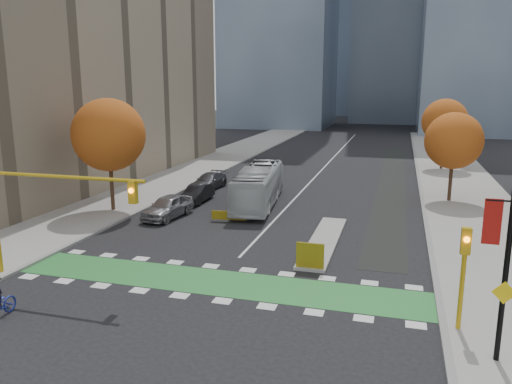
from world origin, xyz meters
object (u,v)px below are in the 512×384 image
Objects in this scene: hazard_board at (310,255)px; parked_car_c at (209,181)px; tree_east_far at (445,121)px; bus at (259,186)px; tree_west at (109,135)px; parked_car_b at (197,194)px; parked_car_a at (168,207)px; traffic_signal_west at (38,198)px; tree_east_near at (454,141)px; traffic_signal_east at (464,264)px; banner_lamppost at (510,232)px.

hazard_board is 21.13m from parked_car_c.
bus is at bearing -124.84° from tree_east_far.
tree_west is 1.99× the size of parked_car_b.
tree_west is at bearing -179.24° from parked_car_a.
traffic_signal_west is 12.42m from parked_car_a.
bus is (-6.25, 12.61, 0.71)m from hazard_board.
tree_east_near reaches higher than traffic_signal_east.
parked_car_b is 5.10m from parked_car_c.
banner_lamppost reaches higher than tree_west.
traffic_signal_west is at bearing -92.08° from parked_car_b.
tree_east_near is 1.50× the size of parked_car_c.
tree_west is (-16.00, 7.80, 4.82)m from hazard_board.
parked_car_b is at bearing 136.20° from traffic_signal_east.
parked_car_a is (0.61, 11.98, -3.23)m from traffic_signal_west.
tree_east_far reaches higher than parked_car_a.
traffic_signal_west is (-11.93, -4.71, 3.23)m from hazard_board.
tree_west is 27.63m from banner_lamppost.
tree_east_near is at bearing 65.80° from hazard_board.
traffic_signal_east is at bearing -92.97° from tree_east_far.
banner_lamppost is 1.76× the size of parked_car_a.
hazard_board is at bearing -49.19° from parked_car_c.
tree_east_near is 16.01m from tree_east_far.
parked_car_a is at bearing 146.09° from traffic_signal_east.
hazard_board is at bearing -47.22° from parked_car_b.
hazard_board is 13.45m from parked_car_a.
tree_east_near is (24.00, 10.00, -0.75)m from tree_west.
tree_west is 1.75× the size of parked_car_a.
banner_lamppost is (-1.00, -40.50, -0.63)m from tree_east_far.
tree_east_far is 1.62× the size of parked_car_c.
tree_east_near is 30.08m from traffic_signal_west.
tree_east_near is 0.65× the size of bus.
banner_lamppost is at bearing -45.03° from parked_car_b.
tree_east_near reaches higher than parked_car_b.
parked_car_b is (4.80, 4.47, -4.93)m from tree_west.
banner_lamppost is at bearing -29.36° from parked_car_a.
parked_car_a reaches higher than hazard_board.
tree_east_far is at bearing 44.24° from parked_car_c.
tree_east_near reaches higher than parked_car_a.
traffic_signal_east is 28.92m from parked_car_c.
parked_car_c is (-18.68, 21.98, -2.05)m from traffic_signal_east.
hazard_board is 35.13m from tree_east_far.
bus reaches higher than parked_car_b.
parked_car_b is at bearing -163.93° from tree_east_near.
tree_west is at bearing 148.32° from banner_lamppost.
bus reaches higher than parked_car_a.
traffic_signal_east reaches higher than parked_car_c.
traffic_signal_west reaches higher than traffic_signal_east.
parked_car_c is (-0.87, 10.00, -0.12)m from parked_car_a.
hazard_board is 10.76m from banner_lamppost.
traffic_signal_east is at bearing -26.67° from parked_car_a.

